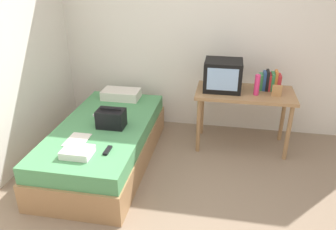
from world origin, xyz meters
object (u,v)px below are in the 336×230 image
(water_bottle, at_px, (257,85))
(picture_frame, at_px, (277,91))
(book_row, at_px, (270,81))
(bed, at_px, (105,144))
(pillow, at_px, (121,94))
(remote_dark, at_px, (108,150))
(folded_towel, at_px, (77,152))
(remote_silver, at_px, (97,113))
(handbag, at_px, (111,118))
(tv, at_px, (223,75))
(magazine, at_px, (77,140))
(desk, at_px, (244,99))

(water_bottle, relative_size, picture_frame, 1.83)
(book_row, bearing_deg, bed, -156.71)
(pillow, bearing_deg, remote_dark, -77.99)
(book_row, bearing_deg, folded_towel, -141.76)
(book_row, xyz_separation_m, remote_silver, (-2.01, -0.55, -0.34))
(water_bottle, height_order, picture_frame, water_bottle)
(folded_towel, bearing_deg, water_bottle, 36.70)
(handbag, bearing_deg, remote_silver, 135.66)
(tv, xyz_separation_m, remote_dark, (-1.03, -1.24, -0.42))
(bed, height_order, magazine, magazine)
(desk, distance_m, book_row, 0.37)
(water_bottle, xyz_separation_m, book_row, (0.16, 0.20, -0.01))
(remote_dark, bearing_deg, magazine, 158.29)
(tv, distance_m, picture_frame, 0.64)
(bed, bearing_deg, picture_frame, 17.19)
(bed, xyz_separation_m, picture_frame, (1.90, 0.59, 0.56))
(pillow, bearing_deg, book_row, 0.46)
(bed, height_order, tv, tv)
(remote_dark, relative_size, remote_silver, 1.08)
(book_row, relative_size, remote_dark, 1.60)
(remote_silver, xyz_separation_m, folded_towel, (0.17, -0.91, 0.02))
(magazine, relative_size, remote_dark, 1.86)
(picture_frame, xyz_separation_m, folded_towel, (-1.91, -1.25, -0.28))
(pillow, bearing_deg, magazine, -94.93)
(bed, height_order, pillow, pillow)
(bed, xyz_separation_m, magazine, (-0.13, -0.39, 0.25))
(bed, xyz_separation_m, tv, (1.28, 0.70, 0.68))
(picture_frame, bearing_deg, handbag, -160.81)
(tv, xyz_separation_m, folded_towel, (-1.29, -1.36, -0.39))
(water_bottle, relative_size, remote_dark, 1.56)
(folded_towel, bearing_deg, handbag, 79.24)
(bed, height_order, remote_dark, remote_dark)
(bed, bearing_deg, handbag, -16.95)
(magazine, relative_size, folded_towel, 1.04)
(folded_towel, bearing_deg, bed, 89.45)
(pillow, xyz_separation_m, folded_towel, (0.03, -1.44, -0.02))
(book_row, bearing_deg, remote_silver, -164.81)
(picture_frame, distance_m, handbag, 1.91)
(picture_frame, bearing_deg, remote_dark, -145.67)
(remote_silver, bearing_deg, pillow, 75.27)
(remote_dark, xyz_separation_m, folded_towel, (-0.25, -0.12, 0.02))
(book_row, distance_m, folded_towel, 2.37)
(desk, bearing_deg, magazine, -147.69)
(desk, xyz_separation_m, magazine, (-1.69, -1.07, -0.15))
(folded_towel, bearing_deg, desk, 40.64)
(tv, relative_size, remote_dark, 2.82)
(tv, height_order, folded_towel, tv)
(tv, distance_m, folded_towel, 1.91)
(water_bottle, distance_m, book_row, 0.26)
(remote_silver, height_order, folded_towel, folded_towel)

